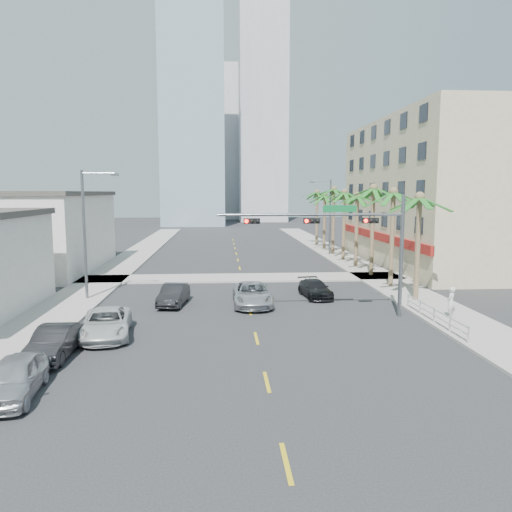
{
  "coord_description": "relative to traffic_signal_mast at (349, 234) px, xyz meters",
  "views": [
    {
      "loc": [
        -1.74,
        -20.98,
        7.51
      ],
      "look_at": [
        0.41,
        10.24,
        3.5
      ],
      "focal_mm": 35.0,
      "sensor_mm": 36.0,
      "label": 1
    }
  ],
  "objects": [
    {
      "name": "car_parked_near",
      "position": [
        -15.18,
        -10.82,
        -4.32
      ],
      "size": [
        2.16,
        4.52,
        1.49
      ],
      "primitive_type": "imported",
      "rotation": [
        0.0,
        0.0,
        0.09
      ],
      "color": "silver",
      "rests_on": "ground"
    },
    {
      "name": "building_left_far",
      "position": [
        -25.28,
        20.05,
        -1.46
      ],
      "size": [
        11.0,
        18.0,
        7.2
      ],
      "primitive_type": "cube",
      "color": "beige",
      "rests_on": "ground"
    },
    {
      "name": "building_right",
      "position": [
        16.21,
        22.05,
        2.43
      ],
      "size": [
        15.25,
        28.0,
        15.0
      ],
      "color": "tan",
      "rests_on": "ground"
    },
    {
      "name": "sidewalk_left",
      "position": [
        -17.78,
        12.05,
        -4.99
      ],
      "size": [
        4.0,
        120.0,
        0.15
      ],
      "primitive_type": "cube",
      "color": "gray",
      "rests_on": "ground"
    },
    {
      "name": "car_parked_far",
      "position": [
        -13.58,
        -3.17,
        -4.34
      ],
      "size": [
        3.08,
        5.5,
        1.45
      ],
      "primitive_type": "imported",
      "rotation": [
        0.0,
        0.0,
        0.13
      ],
      "color": "silver",
      "rests_on": "ground"
    },
    {
      "name": "tower_far_center",
      "position": [
        -8.78,
        117.05,
        15.94
      ],
      "size": [
        16.0,
        16.0,
        42.0
      ],
      "primitive_type": "cube",
      "color": "#ADADB2",
      "rests_on": "ground"
    },
    {
      "name": "palm_tree_4",
      "position": [
        5.82,
        24.85,
        2.37
      ],
      "size": [
        4.8,
        4.8,
        8.16
      ],
      "color": "brown",
      "rests_on": "ground"
    },
    {
      "name": "palm_tree_1",
      "position": [
        5.82,
        9.25,
        2.37
      ],
      "size": [
        4.8,
        4.8,
        8.16
      ],
      "color": "brown",
      "rests_on": "ground"
    },
    {
      "name": "palm_tree_7",
      "position": [
        5.82,
        40.45,
        2.37
      ],
      "size": [
        4.8,
        4.8,
        8.16
      ],
      "color": "brown",
      "rests_on": "ground"
    },
    {
      "name": "streetlight_left",
      "position": [
        -16.78,
        6.05,
        -0.0
      ],
      "size": [
        2.55,
        0.25,
        9.0
      ],
      "color": "slate",
      "rests_on": "ground"
    },
    {
      "name": "sidewalk_right",
      "position": [
        6.22,
        12.05,
        -4.99
      ],
      "size": [
        4.0,
        120.0,
        0.15
      ],
      "primitive_type": "cube",
      "color": "gray",
      "rests_on": "ground"
    },
    {
      "name": "car_lane_right",
      "position": [
        -0.86,
        5.92,
        -4.45
      ],
      "size": [
        2.22,
        4.4,
        1.23
      ],
      "primitive_type": "imported",
      "rotation": [
        0.0,
        0.0,
        0.12
      ],
      "color": "black",
      "rests_on": "ground"
    },
    {
      "name": "guardrail",
      "position": [
        4.52,
        -1.95,
        -4.39
      ],
      "size": [
        0.08,
        8.08,
        1.0
      ],
      "color": "silver",
      "rests_on": "ground"
    },
    {
      "name": "palm_tree_5",
      "position": [
        5.82,
        30.05,
        2.72
      ],
      "size": [
        4.8,
        4.8,
        8.52
      ],
      "color": "brown",
      "rests_on": "ground"
    },
    {
      "name": "car_parked_mid",
      "position": [
        -15.18,
        -6.37,
        -4.34
      ],
      "size": [
        1.56,
        4.39,
        1.44
      ],
      "primitive_type": "imported",
      "rotation": [
        0.0,
        0.0,
        -0.01
      ],
      "color": "black",
      "rests_on": "ground"
    },
    {
      "name": "tower_far_left",
      "position": [
        -13.78,
        87.05,
        18.94
      ],
      "size": [
        14.0,
        14.0,
        48.0
      ],
      "primitive_type": "cube",
      "color": "#99B2C6",
      "rests_on": "ground"
    },
    {
      "name": "car_lane_left",
      "position": [
        -10.78,
        4.12,
        -4.37
      ],
      "size": [
        2.0,
        4.38,
        1.39
      ],
      "primitive_type": "imported",
      "rotation": [
        0.0,
        0.0,
        -0.13
      ],
      "color": "black",
      "rests_on": "ground"
    },
    {
      "name": "pedestrian",
      "position": [
        5.84,
        -1.16,
        -3.97
      ],
      "size": [
        0.8,
        0.8,
        1.87
      ],
      "primitive_type": "imported",
      "rotation": [
        0.0,
        0.0,
        3.92
      ],
      "color": "silver",
      "rests_on": "sidewalk_right"
    },
    {
      "name": "tower_far_right",
      "position": [
        3.22,
        102.05,
        24.94
      ],
      "size": [
        12.0,
        12.0,
        60.0
      ],
      "primitive_type": "cube",
      "color": "#ADADB2",
      "rests_on": "ground"
    },
    {
      "name": "sidewalk_cross",
      "position": [
        -5.78,
        14.05,
        -4.99
      ],
      "size": [
        80.0,
        4.0,
        0.15
      ],
      "primitive_type": "cube",
      "color": "gray",
      "rests_on": "ground"
    },
    {
      "name": "ground",
      "position": [
        -5.78,
        -7.95,
        -5.06
      ],
      "size": [
        260.0,
        260.0,
        0.0
      ],
      "primitive_type": "plane",
      "color": "#262628",
      "rests_on": "ground"
    },
    {
      "name": "car_lane_center",
      "position": [
        -5.54,
        3.63,
        -4.31
      ],
      "size": [
        2.52,
        5.43,
        1.51
      ],
      "primitive_type": "imported",
      "rotation": [
        0.0,
        0.0,
        0.0
      ],
      "color": "silver",
      "rests_on": "ground"
    },
    {
      "name": "streetlight_right",
      "position": [
        5.21,
        30.05,
        -0.0
      ],
      "size": [
        2.55,
        0.25,
        9.0
      ],
      "color": "slate",
      "rests_on": "ground"
    },
    {
      "name": "palm_tree_3",
      "position": [
        5.82,
        19.65,
        2.02
      ],
      "size": [
        4.8,
        4.8,
        7.8
      ],
      "color": "brown",
      "rests_on": "ground"
    },
    {
      "name": "traffic_signal_mast",
      "position": [
        0.0,
        0.0,
        0.0
      ],
      "size": [
        11.12,
        0.54,
        7.2
      ],
      "color": "slate",
      "rests_on": "ground"
    },
    {
      "name": "palm_tree_6",
      "position": [
        5.82,
        35.25,
        2.02
      ],
      "size": [
        4.8,
        4.8,
        7.8
      ],
      "color": "brown",
      "rests_on": "ground"
    },
    {
      "name": "palm_tree_2",
      "position": [
        5.82,
        14.45,
        2.72
      ],
      "size": [
        4.8,
        4.8,
        8.52
      ],
      "color": "brown",
      "rests_on": "ground"
    },
    {
      "name": "palm_tree_0",
      "position": [
        5.82,
        4.05,
        2.02
      ],
      "size": [
        4.8,
        4.8,
        7.8
      ],
      "color": "brown",
      "rests_on": "ground"
    }
  ]
}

